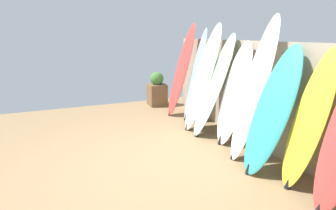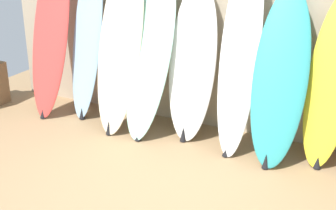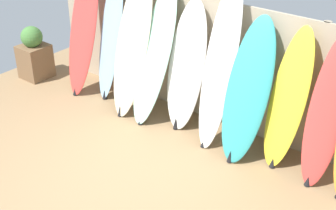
% 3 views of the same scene
% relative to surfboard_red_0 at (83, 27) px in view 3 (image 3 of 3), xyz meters
% --- Properties ---
extents(ground, '(7.68, 7.68, 0.00)m').
position_rel_surfboard_red_0_xyz_m(ground, '(2.18, -1.53, -1.08)').
color(ground, '#8E704C').
extents(fence_back, '(6.08, 0.11, 1.80)m').
position_rel_surfboard_red_0_xyz_m(fence_back, '(2.18, 0.48, -0.18)').
color(fence_back, tan).
rests_on(fence_back, ground).
extents(surfboard_red_0, '(0.56, 0.73, 2.18)m').
position_rel_surfboard_red_0_xyz_m(surfboard_red_0, '(0.00, 0.00, 0.00)').
color(surfboard_red_0, '#D13D38').
rests_on(surfboard_red_0, ground).
extents(surfboard_skyblue_1, '(0.49, 0.55, 2.05)m').
position_rel_surfboard_red_0_xyz_m(surfboard_skyblue_1, '(0.47, 0.11, -0.07)').
color(surfboard_skyblue_1, '#8CB7D6').
rests_on(surfboard_skyblue_1, ground).
extents(surfboard_cream_2, '(0.60, 0.81, 2.14)m').
position_rel_surfboard_red_0_xyz_m(surfboard_cream_2, '(1.04, -0.02, -0.02)').
color(surfboard_cream_2, beige).
rests_on(surfboard_cream_2, ground).
extents(surfboard_seafoam_3, '(0.57, 0.82, 1.95)m').
position_rel_surfboard_red_0_xyz_m(surfboard_seafoam_3, '(1.44, 0.00, -0.12)').
color(surfboard_seafoam_3, '#9ED6BC').
rests_on(surfboard_seafoam_3, ground).
extents(surfboard_white_4, '(0.61, 0.61, 1.81)m').
position_rel_surfboard_red_0_xyz_m(surfboard_white_4, '(1.92, 0.12, -0.19)').
color(surfboard_white_4, white).
rests_on(surfboard_white_4, ground).
extents(surfboard_white_5, '(0.49, 0.77, 2.21)m').
position_rel_surfboard_red_0_xyz_m(surfboard_white_5, '(2.49, 0.06, 0.01)').
color(surfboard_white_5, white).
rests_on(surfboard_white_5, ground).
extents(surfboard_teal_6, '(0.63, 0.81, 1.80)m').
position_rel_surfboard_red_0_xyz_m(surfboard_teal_6, '(2.95, -0.00, -0.19)').
color(surfboard_teal_6, teal).
rests_on(surfboard_teal_6, ground).
extents(surfboard_yellow_7, '(0.52, 0.55, 1.78)m').
position_rel_surfboard_red_0_xyz_m(surfboard_yellow_7, '(3.44, 0.12, -0.21)').
color(surfboard_yellow_7, yellow).
rests_on(surfboard_yellow_7, ground).
extents(surfboard_red_8, '(0.47, 0.60, 1.80)m').
position_rel_surfboard_red_0_xyz_m(surfboard_red_8, '(3.93, 0.08, -0.19)').
color(surfboard_red_8, '#D13D38').
rests_on(surfboard_red_8, ground).
extents(planter_box, '(0.45, 0.47, 0.92)m').
position_rel_surfboard_red_0_xyz_m(planter_box, '(-1.05, -0.24, -0.66)').
color(planter_box, brown).
rests_on(planter_box, ground).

